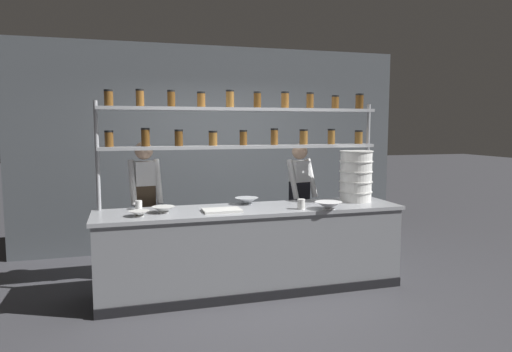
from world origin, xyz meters
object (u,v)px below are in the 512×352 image
at_px(spice_shelf_unit, 244,131).
at_px(chef_center, 300,196).
at_px(container_stack, 356,176).
at_px(prep_bowl_near_right, 163,210).
at_px(cutting_board, 222,210).
at_px(serving_cup_front, 301,204).
at_px(prep_bowl_center_back, 139,214).
at_px(prep_bowl_near_left, 247,201).
at_px(chef_left, 145,202).
at_px(prep_bowl_center_front, 328,206).
at_px(serving_cup_by_board, 139,205).

distance_m(spice_shelf_unit, chef_center, 1.27).
height_order(container_stack, prep_bowl_near_right, container_stack).
bearing_deg(cutting_board, serving_cup_front, -7.63).
bearing_deg(prep_bowl_center_back, prep_bowl_near_left, 17.73).
distance_m(spice_shelf_unit, serving_cup_front, 1.07).
xyz_separation_m(chef_left, prep_bowl_center_back, (-0.10, -0.79, 0.01)).
relative_size(chef_left, prep_bowl_near_left, 6.03).
xyz_separation_m(spice_shelf_unit, prep_bowl_near_left, (0.01, -0.07, -0.80)).
xyz_separation_m(chef_center, prep_bowl_near_right, (-1.80, -0.74, 0.05)).
xyz_separation_m(container_stack, prep_bowl_center_front, (-0.54, -0.40, -0.26)).
height_order(chef_left, container_stack, chef_left).
distance_m(cutting_board, prep_bowl_near_right, 0.60).
relative_size(chef_left, prep_bowl_center_front, 5.55).
bearing_deg(prep_bowl_center_front, serving_cup_front, 162.90).
bearing_deg(prep_bowl_near_right, prep_bowl_near_left, 15.42).
relative_size(container_stack, prep_bowl_near_left, 2.22).
relative_size(cutting_board, prep_bowl_center_front, 1.36).
bearing_deg(prep_bowl_center_front, prep_bowl_center_back, 174.96).
height_order(cutting_board, serving_cup_front, serving_cup_front).
distance_m(container_stack, serving_cup_front, 0.91).
height_order(spice_shelf_unit, serving_cup_front, spice_shelf_unit).
height_order(container_stack, cutting_board, container_stack).
distance_m(chef_left, serving_cup_by_board, 0.41).
bearing_deg(cutting_board, chef_center, 34.79).
bearing_deg(prep_bowl_center_front, chef_left, 152.89).
bearing_deg(prep_bowl_center_front, serving_cup_by_board, 163.98).
height_order(container_stack, prep_bowl_center_front, container_stack).
relative_size(cutting_board, prep_bowl_near_left, 1.48).
bearing_deg(cutting_board, prep_bowl_near_right, 170.89).
bearing_deg(spice_shelf_unit, chef_center, 25.49).
xyz_separation_m(cutting_board, prep_bowl_near_right, (-0.60, 0.10, 0.02)).
bearing_deg(prep_bowl_near_right, container_stack, 2.62).
bearing_deg(spice_shelf_unit, prep_bowl_near_left, -85.21).
height_order(spice_shelf_unit, prep_bowl_center_back, spice_shelf_unit).
relative_size(chef_center, serving_cup_by_board, 16.43).
height_order(chef_left, chef_center, chef_left).
height_order(spice_shelf_unit, container_stack, spice_shelf_unit).
bearing_deg(serving_cup_front, spice_shelf_unit, 131.55).
bearing_deg(chef_center, chef_left, 169.64).
distance_m(chef_center, prep_bowl_near_right, 1.95).
height_order(cutting_board, prep_bowl_center_front, prep_bowl_center_front).
relative_size(chef_left, container_stack, 2.71).
relative_size(container_stack, serving_cup_front, 5.49).
bearing_deg(prep_bowl_near_right, serving_cup_by_board, 131.64).
bearing_deg(chef_center, prep_bowl_near_right, -170.28).
relative_size(prep_bowl_center_back, serving_cup_by_board, 2.11).
bearing_deg(spice_shelf_unit, container_stack, -10.24).
relative_size(chef_left, serving_cup_by_board, 16.93).
distance_m(chef_center, prep_bowl_center_front, 1.04).
bearing_deg(serving_cup_front, serving_cup_by_board, 164.16).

